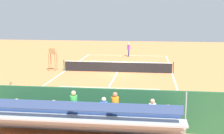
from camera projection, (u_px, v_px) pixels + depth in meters
name	position (u px, v px, depth m)	size (l,w,h in m)	color
ground_plane	(117.00, 72.00, 28.46)	(60.00, 60.00, 0.00)	#D17542
court_line_markings	(117.00, 72.00, 28.49)	(10.10, 22.20, 0.01)	white
tennis_net	(117.00, 67.00, 28.37)	(10.30, 0.10, 1.07)	black
backdrop_wall	(86.00, 108.00, 14.62)	(18.00, 0.16, 2.00)	#235633
bleacher_stand	(81.00, 119.00, 13.31)	(9.06, 2.40, 2.48)	#9EA0A5
umpire_chair	(53.00, 57.00, 29.01)	(0.67, 0.67, 2.14)	olive
courtside_bench	(133.00, 114.00, 15.13)	(1.80, 0.40, 0.93)	#234C2D
equipment_bag	(101.00, 121.00, 15.27)	(0.90, 0.36, 0.36)	#B22D2D
tennis_player	(129.00, 48.00, 38.15)	(0.39, 0.54, 1.93)	navy
tennis_racket	(121.00, 56.00, 38.44)	(0.55, 0.47, 0.03)	black
tennis_ball_near	(117.00, 57.00, 37.74)	(0.07, 0.07, 0.07)	#CCDB33
tennis_ball_far	(125.00, 59.00, 36.41)	(0.07, 0.07, 0.07)	#CCDB33
line_judge	(8.00, 99.00, 16.18)	(0.40, 0.54, 1.93)	#232328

